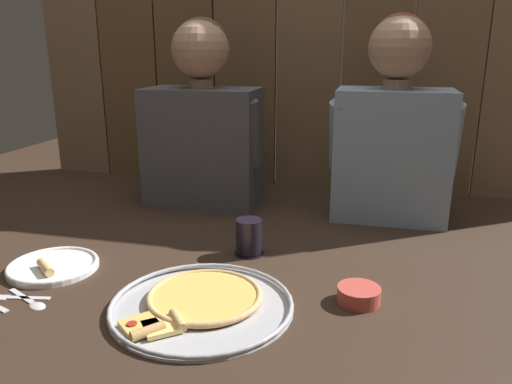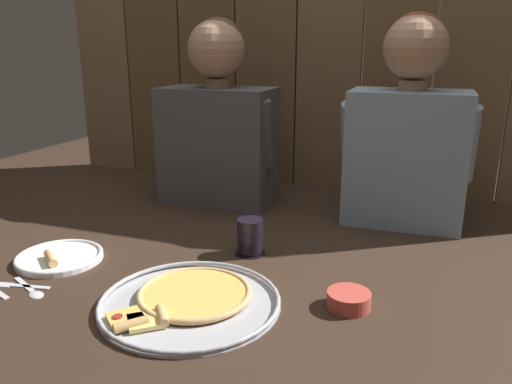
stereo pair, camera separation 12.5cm
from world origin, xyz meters
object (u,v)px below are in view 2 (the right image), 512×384
dinner_plate (59,257)px  dipping_bowl (349,299)px  pizza_tray (190,299)px  diner_right (408,130)px  drinking_glass (250,237)px  diner_left (218,120)px

dinner_plate → dipping_bowl: size_ratio=2.33×
pizza_tray → diner_right: bearing=61.0°
drinking_glass → dipping_bowl: 0.36m
drinking_glass → dipping_bowl: bearing=-33.5°
pizza_tray → dinner_plate: 0.43m
dipping_bowl → diner_right: bearing=84.0°
dinner_plate → diner_left: (0.18, 0.62, 0.28)m
dinner_plate → diner_right: 1.05m
dinner_plate → diner_right: diner_right is taller
pizza_tray → dinner_plate: dinner_plate is taller
drinking_glass → dipping_bowl: size_ratio=1.03×
dinner_plate → dipping_bowl: (0.74, 0.01, 0.01)m
dinner_plate → diner_left: 0.70m
pizza_tray → diner_left: 0.79m
pizza_tray → drinking_glass: (0.03, 0.29, 0.04)m
dipping_bowl → diner_left: (-0.56, 0.60, 0.27)m
pizza_tray → drinking_glass: drinking_glass is taller
pizza_tray → dipping_bowl: dipping_bowl is taller
pizza_tray → diner_right: diner_right is taller
pizza_tray → dipping_bowl: size_ratio=4.16×
pizza_tray → diner_right: (0.39, 0.70, 0.28)m
diner_right → pizza_tray: bearing=-119.0°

